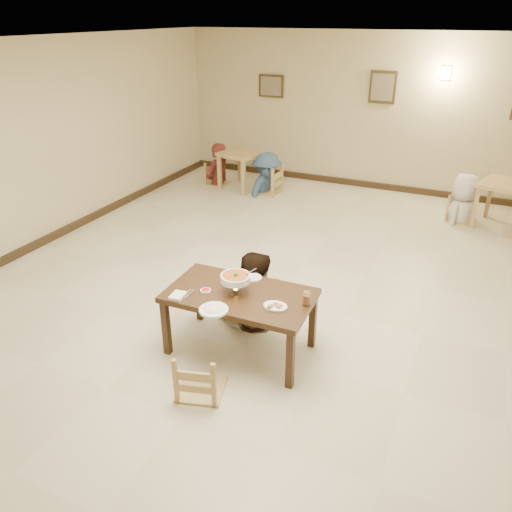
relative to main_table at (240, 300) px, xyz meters
The scene contains 28 objects.
floor 1.28m from the main_table, 91.82° to the left, with size 10.00×10.00×0.00m, color beige.
ceiling 2.63m from the main_table, 91.82° to the left, with size 10.00×10.00×0.00m, color white.
wall_back 6.18m from the main_table, 90.33° to the left, with size 10.00×10.00×0.00m, color beige.
wall_left 4.28m from the main_table, 164.53° to the left, with size 10.00×10.00×0.00m, color beige.
baseboard_back 6.11m from the main_table, 90.33° to the left, with size 8.00×0.06×0.12m, color #312215.
baseboard_left 4.20m from the main_table, 164.42° to the left, with size 0.06×10.00×0.12m, color #312215.
picture_a 6.60m from the main_table, 110.21° to the left, with size 0.55×0.04×0.45m.
picture_b 6.23m from the main_table, 89.39° to the left, with size 0.50×0.04×0.60m.
wall_sconce 6.41m from the main_table, 79.15° to the left, with size 0.16×0.05×0.22m, color #FFD88C.
main_table is the anchor object (origin of this frame).
chair_far 0.72m from the main_table, 102.13° to the left, with size 0.43×0.43×0.92m.
chair_near 0.77m from the main_table, 94.29° to the right, with size 0.43×0.43×0.92m.
main_diner 0.65m from the main_table, 103.16° to the left, with size 0.85×0.66×1.74m, color gray.
curry_warmer 0.25m from the main_table, behind, with size 0.34×0.31×0.28m.
rice_plate_far 0.36m from the main_table, 96.99° to the left, with size 0.27×0.27×0.06m.
rice_plate_near 0.42m from the main_table, 101.04° to the right, with size 0.29×0.29×0.06m.
fried_plate 0.46m from the main_table, 13.30° to the right, with size 0.24×0.24×0.05m.
chili_dish 0.37m from the main_table, 161.09° to the right, with size 0.11×0.11×0.02m.
napkin_cutlery 0.63m from the main_table, 148.32° to the right, with size 0.17×0.27×0.03m.
drink_glass 0.71m from the main_table, ahead, with size 0.07×0.07×0.15m.
bg_table_left 5.49m from the main_table, 115.81° to the left, with size 0.92×0.92×0.76m.
bg_table_right 5.47m from the main_table, 62.98° to the left, with size 0.98×0.98×0.78m.
bg_chair_ll 5.80m from the main_table, 120.83° to the left, with size 0.41×0.41×0.88m.
bg_chair_lr 5.22m from the main_table, 110.30° to the left, with size 0.51×0.51×1.09m.
bg_chair_rl 5.28m from the main_table, 69.15° to the left, with size 0.41×0.41×0.88m.
bg_diner_a 5.80m from the main_table, 120.83° to the left, with size 0.64×0.42×1.75m, color #5B211D.
bg_diner_b 5.22m from the main_table, 110.30° to the left, with size 1.06×0.61×1.64m, color #466892.
bg_diner_c 5.28m from the main_table, 69.15° to the left, with size 0.82×0.53×1.68m, color silver.
Camera 1 is at (2.02, -5.07, 3.29)m, focal length 35.00 mm.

